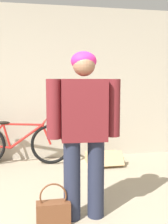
{
  "coord_description": "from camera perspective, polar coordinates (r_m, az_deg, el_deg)",
  "views": [
    {
      "loc": [
        -0.11,
        -1.58,
        1.33
      ],
      "look_at": [
        0.34,
        0.84,
        1.05
      ],
      "focal_mm": 42.0,
      "sensor_mm": 36.0,
      "label": 1
    }
  ],
  "objects": [
    {
      "name": "wall_back",
      "position": [
        4.55,
        -9.14,
        6.1
      ],
      "size": [
        8.0,
        0.07,
        2.6
      ],
      "color": "#B7AD99",
      "rests_on": "ground_plane"
    },
    {
      "name": "person",
      "position": [
        2.49,
        -0.0,
        -2.82
      ],
      "size": [
        0.71,
        0.25,
        1.61
      ],
      "rotation": [
        0.0,
        0.0,
        -0.07
      ],
      "color": "#23283D",
      "rests_on": "ground_plane"
    },
    {
      "name": "bicycle",
      "position": [
        4.38,
        -14.16,
        -6.64
      ],
      "size": [
        1.68,
        0.46,
        0.72
      ],
      "rotation": [
        0.0,
        0.0,
        -0.14
      ],
      "color": "black",
      "rests_on": "ground_plane"
    },
    {
      "name": "handbag",
      "position": [
        2.64,
        -6.69,
        -20.65
      ],
      "size": [
        0.32,
        0.13,
        0.4
      ],
      "color": "brown",
      "rests_on": "ground_plane"
    },
    {
      "name": "cardboard_box",
      "position": [
        4.37,
        4.31,
        -10.1
      ],
      "size": [
        0.54,
        0.53,
        0.24
      ],
      "color": "tan",
      "rests_on": "ground_plane"
    }
  ]
}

